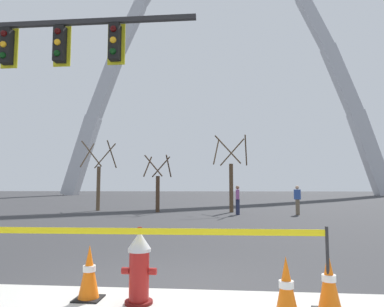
# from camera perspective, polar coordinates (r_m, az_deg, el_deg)

# --- Properties ---
(ground_plane) EXTENTS (240.00, 240.00, 0.00)m
(ground_plane) POSITION_cam_1_polar(r_m,az_deg,el_deg) (5.67, -4.33, -20.89)
(ground_plane) COLOR #333335
(fire_hydrant) EXTENTS (0.46, 0.48, 0.99)m
(fire_hydrant) POSITION_cam_1_polar(r_m,az_deg,el_deg) (4.95, -8.42, -17.58)
(fire_hydrant) COLOR #5E0F0D
(fire_hydrant) RESTS_ON ground
(caution_tape_barrier) EXTENTS (5.29, 0.17, 1.04)m
(caution_tape_barrier) POSITION_cam_1_polar(r_m,az_deg,el_deg) (4.78, -12.17, -15.01)
(caution_tape_barrier) COLOR #232326
(caution_tape_barrier) RESTS_ON ground
(traffic_cone_by_hydrant) EXTENTS (0.36, 0.36, 0.73)m
(traffic_cone_by_hydrant) POSITION_cam_1_polar(r_m,az_deg,el_deg) (4.46, 14.87, -20.28)
(traffic_cone_by_hydrant) COLOR black
(traffic_cone_by_hydrant) RESTS_ON ground
(traffic_cone_mid_sidewalk) EXTENTS (0.36, 0.36, 0.73)m
(traffic_cone_mid_sidewalk) POSITION_cam_1_polar(r_m,az_deg,el_deg) (5.28, -16.13, -17.86)
(traffic_cone_mid_sidewalk) COLOR black
(traffic_cone_mid_sidewalk) RESTS_ON ground
(traffic_cone_curb_edge) EXTENTS (0.36, 0.36, 0.73)m
(traffic_cone_curb_edge) POSITION_cam_1_polar(r_m,az_deg,el_deg) (4.89, 21.07, -18.74)
(traffic_cone_curb_edge) COLOR black
(traffic_cone_curb_edge) RESTS_ON ground
(monument_arch) EXTENTS (59.66, 2.56, 52.70)m
(monument_arch) POSITION_cam_1_polar(r_m,az_deg,el_deg) (68.75, 4.46, 13.01)
(monument_arch) COLOR #B2B5BC
(monument_arch) RESTS_ON ground
(tree_far_left) EXTENTS (2.06, 2.07, 4.48)m
(tree_far_left) POSITION_cam_1_polar(r_m,az_deg,el_deg) (24.01, -14.73, -4.07)
(tree_far_left) COLOR brown
(tree_far_left) RESTS_ON ground
(tree_left_mid) EXTENTS (1.60, 1.61, 3.44)m
(tree_left_mid) POSITION_cam_1_polar(r_m,az_deg,el_deg) (21.91, -5.51, -5.33)
(tree_left_mid) COLOR #473323
(tree_left_mid) RESTS_ON ground
(tree_center_left) EXTENTS (2.11, 2.12, 4.59)m
(tree_center_left) POSITION_cam_1_polar(r_m,az_deg,el_deg) (21.78, 6.27, -3.97)
(tree_center_left) COLOR brown
(tree_center_left) RESTS_ON ground
(pedestrian_walking_left) EXTENTS (0.39, 0.31, 1.59)m
(pedestrian_walking_left) POSITION_cam_1_polar(r_m,az_deg,el_deg) (20.52, 16.52, -7.12)
(pedestrian_walking_left) COLOR brown
(pedestrian_walking_left) RESTS_ON ground
(pedestrian_standing_center) EXTENTS (0.22, 0.35, 1.59)m
(pedestrian_standing_center) POSITION_cam_1_polar(r_m,az_deg,el_deg) (19.92, 7.31, -7.35)
(pedestrian_standing_center) COLOR #232847
(pedestrian_standing_center) RESTS_ON ground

